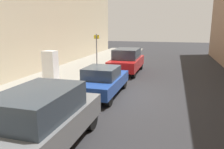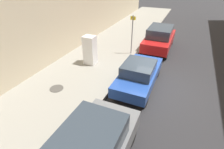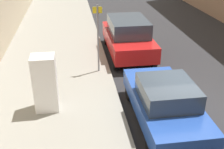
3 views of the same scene
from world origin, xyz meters
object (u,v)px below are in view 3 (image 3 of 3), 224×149
Objects in this scene: parked_hatchback_blue at (165,102)px; discarded_refrigerator at (45,83)px; street_sign_post at (98,36)px; parked_suv_red at (128,36)px.

discarded_refrigerator is at bearing 163.33° from parked_hatchback_blue.
discarded_refrigerator is 3.70m from parked_hatchback_blue.
discarded_refrigerator is 0.45× the size of parked_hatchback_blue.
street_sign_post is 4.09m from parked_hatchback_blue.
street_sign_post reaches higher than parked_hatchback_blue.
parked_suv_red is at bearing 51.18° from street_sign_post.
discarded_refrigerator is 0.41× the size of parked_suv_red.
street_sign_post is at bearing -128.82° from parked_suv_red.
parked_suv_red is (0.00, 5.64, 0.18)m from parked_hatchback_blue.
street_sign_post reaches higher than discarded_refrigerator.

